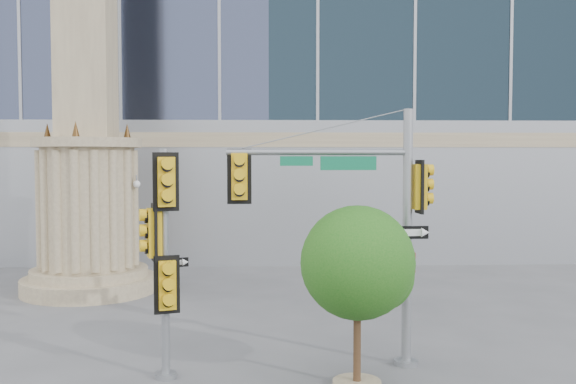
{
  "coord_description": "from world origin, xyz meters",
  "views": [
    {
      "loc": [
        -0.16,
        -12.36,
        4.44
      ],
      "look_at": [
        0.36,
        2.0,
        3.68
      ],
      "focal_mm": 40.0,
      "sensor_mm": 36.0,
      "label": 1
    }
  ],
  "objects": [
    {
      "name": "street_tree",
      "position": [
        1.67,
        -0.11,
        2.33
      ],
      "size": [
        2.27,
        2.22,
        3.54
      ],
      "color": "gray",
      "rests_on": "ground"
    },
    {
      "name": "secondary_signal_pole",
      "position": [
        -2.18,
        0.35,
        2.72
      ],
      "size": [
        0.87,
        0.62,
        4.63
      ],
      "rotation": [
        0.0,
        0.0,
        0.32
      ],
      "color": "slate",
      "rests_on": "ground"
    },
    {
      "name": "monument",
      "position": [
        -6.0,
        9.0,
        5.52
      ],
      "size": [
        4.4,
        4.4,
        16.6
      ],
      "color": "gray",
      "rests_on": "ground"
    },
    {
      "name": "main_signal_pole",
      "position": [
        1.88,
        1.05,
        3.4
      ],
      "size": [
        4.26,
        0.61,
        5.48
      ],
      "rotation": [
        0.0,
        0.0,
        0.05
      ],
      "color": "slate",
      "rests_on": "ground"
    }
  ]
}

